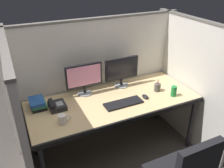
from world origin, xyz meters
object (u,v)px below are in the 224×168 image
at_px(desk, 114,104).
at_px(coffee_mug, 62,119).
at_px(desk_phone, 57,106).
at_px(soda_can, 174,91).
at_px(monitor_right, 122,70).
at_px(keyboard_main, 123,103).
at_px(computer_mouse, 145,97).
at_px(monitor_left, 84,77).
at_px(pen_cup, 157,87).
at_px(book_stack, 38,104).

distance_m(desk, coffee_mug, 0.66).
relative_size(desk, coffee_mug, 15.08).
bearing_deg(desk_phone, soda_can, -13.78).
height_order(monitor_right, desk_phone, monitor_right).
distance_m(coffee_mug, desk_phone, 0.28).
distance_m(keyboard_main, computer_mouse, 0.29).
height_order(coffee_mug, desk_phone, coffee_mug).
bearing_deg(monitor_left, pen_cup, -20.74).
bearing_deg(monitor_left, computer_mouse, -33.06).
relative_size(monitor_left, coffee_mug, 3.41).
height_order(monitor_left, pen_cup, monitor_left).
relative_size(monitor_right, desk_phone, 2.26).
height_order(desk, desk_phone, desk_phone).
distance_m(monitor_right, book_stack, 1.04).
bearing_deg(pen_cup, monitor_right, 138.14).
height_order(keyboard_main, book_stack, book_stack).
bearing_deg(keyboard_main, monitor_left, 127.57).
bearing_deg(monitor_left, desk_phone, -155.78).
bearing_deg(coffee_mug, desk_phone, 87.85).
relative_size(monitor_right, book_stack, 2.02).
bearing_deg(desk_phone, monitor_right, 10.52).
relative_size(pen_cup, desk_phone, 0.80).
xyz_separation_m(monitor_right, desk_phone, (-0.85, -0.16, -0.18)).
relative_size(desk, soda_can, 15.57).
xyz_separation_m(soda_can, book_stack, (-1.46, 0.42, -0.01)).
relative_size(desk, monitor_right, 4.42).
distance_m(desk, computer_mouse, 0.36).
bearing_deg(coffee_mug, soda_can, -1.48).
bearing_deg(monitor_right, coffee_mug, -152.98).
height_order(soda_can, book_stack, soda_can).
relative_size(desk, monitor_left, 4.42).
distance_m(coffee_mug, pen_cup, 1.20).
bearing_deg(soda_can, monitor_left, 152.09).
xyz_separation_m(keyboard_main, pen_cup, (0.51, 0.09, 0.04)).
bearing_deg(keyboard_main, desk, 117.71).
bearing_deg(desk, keyboard_main, -62.29).
relative_size(desk, desk_phone, 10.00).
height_order(desk, coffee_mug, coffee_mug).
bearing_deg(book_stack, computer_mouse, -15.71).
height_order(monitor_left, computer_mouse, monitor_left).
distance_m(computer_mouse, coffee_mug, 0.98).
height_order(desk, keyboard_main, keyboard_main).
xyz_separation_m(desk, pen_cup, (0.56, -0.02, 0.10)).
xyz_separation_m(pen_cup, book_stack, (-1.36, 0.24, 0.00)).
relative_size(book_stack, desk_phone, 1.12).
bearing_deg(coffee_mug, computer_mouse, 3.80).
distance_m(computer_mouse, pen_cup, 0.23).
distance_m(desk, monitor_left, 0.46).
xyz_separation_m(desk, keyboard_main, (0.06, -0.11, 0.06)).
bearing_deg(desk_phone, pen_cup, -6.68).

